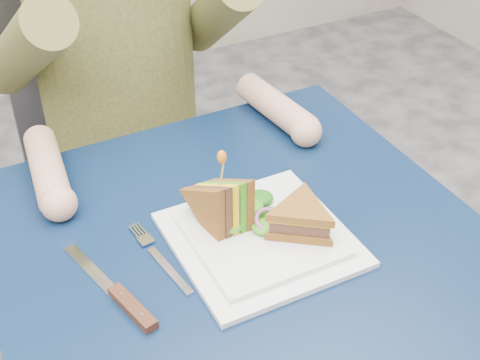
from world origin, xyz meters
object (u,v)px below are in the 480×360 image
sandwich_flat (301,218)px  sandwich_upright (223,206)px  diner (112,2)px  fork (161,259)px  chair (115,133)px  plate (261,238)px  knife (124,300)px  table (243,281)px

sandwich_flat → sandwich_upright: sandwich_upright is taller
diner → fork: 0.59m
chair → fork: 0.70m
sandwich_flat → fork: 0.22m
sandwich_flat → sandwich_upright: bearing=144.2°
plate → knife: 0.23m
diner → sandwich_upright: size_ratio=5.28×
chair → knife: (-0.20, -0.71, 0.20)m
chair → plate: 0.72m
diner → chair: bearing=90.0°
table → knife: bearing=-171.2°
knife → plate: bearing=6.1°
fork → sandwich_upright: bearing=7.1°
chair → knife: chair is taller
fork → knife: 0.10m
chair → plate: size_ratio=3.58×
table → sandwich_flat: sandwich_flat is taller
table → fork: fork is taller
knife → sandwich_upright: bearing=20.4°
sandwich_flat → knife: sandwich_flat is taller
diner → knife: 0.66m
diner → knife: diner is taller
plate → fork: bearing=168.4°
table → plate: bearing=-15.2°
table → sandwich_flat: bearing=-21.6°
plate → knife: size_ratio=1.19×
diner → fork: size_ratio=4.15×
sandwich_upright → fork: (-0.11, -0.01, -0.05)m
sandwich_flat → plate: bearing=155.6°
fork → sandwich_flat: bearing=-15.2°
chair → sandwich_upright: (-0.02, -0.64, 0.24)m
table → knife: knife is taller
knife → sandwich_flat: bearing=-0.1°
diner → sandwich_flat: bearing=-82.4°
plate → sandwich_upright: size_ratio=1.84×
knife → table: bearing=8.8°
table → diner: (-0.00, 0.57, 0.26)m
diner → knife: size_ratio=3.41×
sandwich_flat → fork: bearing=164.8°
diner → fork: (-0.13, -0.55, -0.18)m
sandwich_flat → sandwich_upright: size_ratio=1.17×
knife → chair: bearing=74.1°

